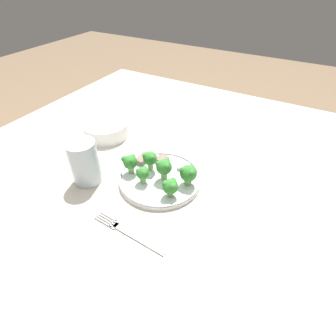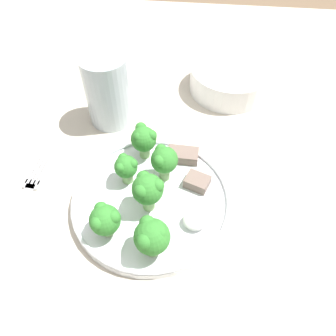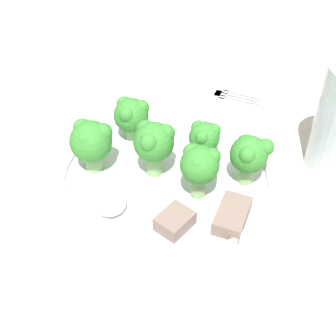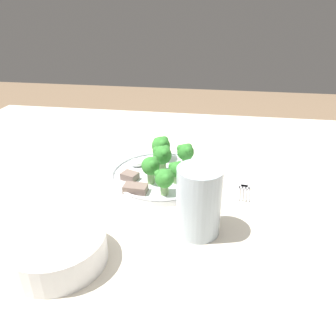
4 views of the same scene
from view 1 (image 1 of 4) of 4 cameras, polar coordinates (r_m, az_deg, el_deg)
name	(u,v)px [view 1 (image 1 of 4)]	position (r m, az deg, el deg)	size (l,w,h in m)	color
ground_plane	(151,287)	(1.40, -3.80, -24.36)	(8.00, 8.00, 0.00)	#7F664C
table	(142,187)	(0.85, -5.67, -4.05)	(1.36, 1.17, 0.75)	beige
dinner_plate	(160,178)	(0.74, -1.74, -2.22)	(0.23, 0.23, 0.02)	white
fork	(129,233)	(0.63, -8.40, -13.86)	(0.03, 0.20, 0.00)	#B2B2B7
cream_bowl	(106,129)	(0.96, -13.29, 8.24)	(0.16, 0.16, 0.05)	white
drinking_glass	(85,165)	(0.75, -17.60, 0.72)	(0.08, 0.08, 0.13)	#B2C1CC
broccoli_floret_near_rim_left	(143,173)	(0.71, -5.56, -1.18)	(0.04, 0.03, 0.05)	#7FA866
broccoli_floret_center_left	(129,162)	(0.74, -8.51, 1.39)	(0.04, 0.04, 0.06)	#7FA866
broccoli_floret_back_left	(164,167)	(0.71, -0.87, 0.19)	(0.04, 0.04, 0.07)	#7FA866
broccoli_floret_front_left	(188,173)	(0.70, 4.46, -1.15)	(0.05, 0.05, 0.06)	#7FA866
broccoli_floret_center_back	(150,158)	(0.74, -3.94, 2.09)	(0.04, 0.04, 0.06)	#7FA866
broccoli_floret_mid_cluster	(170,186)	(0.66, 0.51, -4.02)	(0.04, 0.04, 0.05)	#7FA866
meat_slice_front_slice	(162,159)	(0.79, -1.35, 1.90)	(0.04, 0.04, 0.02)	#756056
meat_slice_middle_slice	(142,159)	(0.80, -5.60, 2.07)	(0.05, 0.03, 0.02)	#756056
sauce_dollop	(182,166)	(0.77, 3.02, 0.46)	(0.03, 0.03, 0.02)	white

